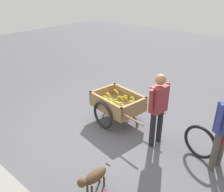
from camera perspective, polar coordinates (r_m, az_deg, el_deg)
The scene contains 4 objects.
ground_plane at distance 5.39m, azimuth -0.92°, elevation -7.82°, with size 24.00×24.00×0.00m, color #56565B.
fruit_cart at distance 5.45m, azimuth 1.35°, elevation -2.03°, with size 1.75×1.04×0.73m.
vendor_person at distance 4.56m, azimuth 11.11°, elevation -2.06°, with size 0.25×0.57×1.51m.
dog at distance 3.86m, azimuth -4.49°, elevation -18.95°, with size 0.20×0.67×0.40m.
Camera 1 is at (-2.97, 3.37, 2.99)m, focal length 37.90 mm.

